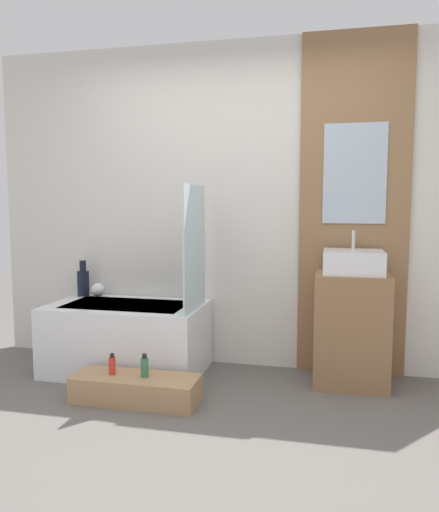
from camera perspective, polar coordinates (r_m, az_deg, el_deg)
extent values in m
plane|color=#605B56|center=(2.85, -4.20, -21.77)|extent=(12.00, 12.00, 0.00)
cube|color=silver|center=(4.05, 2.27, 5.66)|extent=(4.20, 0.06, 2.60)
cube|color=#8E6642|center=(3.94, 15.08, 5.44)|extent=(0.82, 0.03, 2.60)
cube|color=#ADBCCC|center=(3.92, 15.20, 9.07)|extent=(0.46, 0.01, 0.75)
cube|color=white|center=(4.05, -10.52, -9.19)|extent=(1.21, 0.71, 0.54)
cube|color=silver|center=(3.99, -10.59, -5.50)|extent=(0.94, 0.50, 0.01)
cube|color=silver|center=(3.67, -2.87, 0.96)|extent=(0.01, 0.56, 0.92)
cube|color=#A87F56|center=(3.51, -9.51, -14.75)|extent=(0.85, 0.31, 0.18)
cube|color=#8E6642|center=(3.81, 14.84, -8.07)|extent=(0.53, 0.45, 0.82)
cube|color=white|center=(3.72, 15.05, -0.65)|extent=(0.42, 0.38, 0.17)
cylinder|color=silver|center=(3.81, 15.06, 1.81)|extent=(0.02, 0.02, 0.14)
cylinder|color=black|center=(4.41, -15.30, -3.05)|extent=(0.10, 0.10, 0.21)
cylinder|color=black|center=(4.39, -15.36, -1.10)|extent=(0.05, 0.05, 0.09)
sphere|color=white|center=(4.35, -13.73, -3.77)|extent=(0.12, 0.12, 0.12)
cylinder|color=red|center=(3.52, -12.16, -12.17)|extent=(0.05, 0.05, 0.12)
cylinder|color=black|center=(3.50, -12.19, -11.05)|extent=(0.03, 0.03, 0.03)
cylinder|color=#38704C|center=(3.43, -8.55, -12.49)|extent=(0.05, 0.05, 0.13)
cylinder|color=black|center=(3.41, -8.58, -11.24)|extent=(0.03, 0.03, 0.03)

